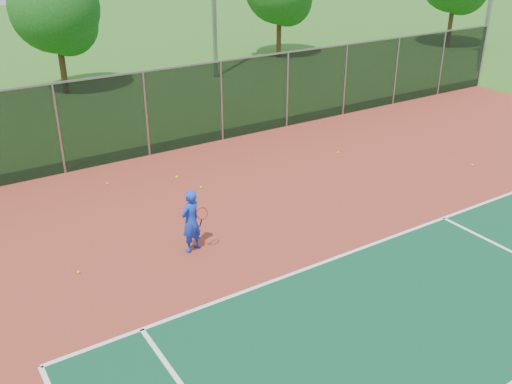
% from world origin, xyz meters
% --- Properties ---
extents(ground, '(120.00, 120.00, 0.00)m').
position_xyz_m(ground, '(0.00, 0.00, 0.00)').
color(ground, '#285E1A').
rests_on(ground, ground).
extents(court_apron, '(30.00, 20.00, 0.02)m').
position_xyz_m(court_apron, '(0.00, 2.00, 0.01)').
color(court_apron, '#963626').
rests_on(court_apron, ground).
extents(fence_back, '(30.00, 0.06, 3.03)m').
position_xyz_m(fence_back, '(0.00, 12.00, 1.56)').
color(fence_back, black).
rests_on(fence_back, court_apron).
extents(tennis_player, '(0.70, 0.71, 2.07)m').
position_xyz_m(tennis_player, '(-4.71, 5.27, 0.85)').
color(tennis_player, blue).
rests_on(tennis_player, court_apron).
extents(practice_ball_0, '(0.07, 0.07, 0.07)m').
position_xyz_m(practice_ball_0, '(2.78, 8.49, 0.06)').
color(practice_ball_0, yellow).
rests_on(practice_ball_0, court_apron).
extents(practice_ball_1, '(0.07, 0.07, 0.07)m').
position_xyz_m(practice_ball_1, '(-5.15, 10.31, 0.06)').
color(practice_ball_1, yellow).
rests_on(practice_ball_1, court_apron).
extents(practice_ball_2, '(0.07, 0.07, 0.07)m').
position_xyz_m(practice_ball_2, '(-2.79, 8.46, 0.06)').
color(practice_ball_2, yellow).
rests_on(practice_ball_2, court_apron).
extents(practice_ball_3, '(0.07, 0.07, 0.07)m').
position_xyz_m(practice_ball_3, '(-7.45, 5.75, 0.06)').
color(practice_ball_3, yellow).
rests_on(practice_ball_3, court_apron).
extents(practice_ball_4, '(0.07, 0.07, 0.07)m').
position_xyz_m(practice_ball_4, '(5.87, 5.09, 0.06)').
color(practice_ball_4, yellow).
rests_on(practice_ball_4, court_apron).
extents(tree_back_left, '(4.15, 4.15, 6.09)m').
position_xyz_m(tree_back_left, '(-3.01, 22.00, 3.82)').
color(tree_back_left, '#3B2215').
rests_on(tree_back_left, ground).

